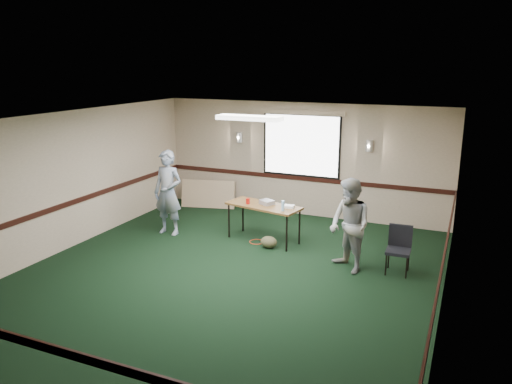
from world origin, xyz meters
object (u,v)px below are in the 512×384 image
at_px(folding_table, 264,208).
at_px(person_left, 168,193).
at_px(conference_chair, 399,245).
at_px(person_right, 350,226).
at_px(projector, 267,202).

relative_size(folding_table, person_left, 0.90).
height_order(conference_chair, person_right, person_right).
distance_m(projector, person_left, 2.14).
relative_size(projector, person_right, 0.16).
height_order(conference_chair, person_left, person_left).
distance_m(folding_table, person_right, 2.12).
xyz_separation_m(folding_table, conference_chair, (2.79, -0.49, -0.23)).
height_order(folding_table, projector, projector).
bearing_deg(conference_chair, projector, 167.00).
relative_size(folding_table, projector, 6.19).
bearing_deg(folding_table, conference_chair, 1.32).
xyz_separation_m(projector, person_right, (1.92, -0.86, 0.02)).
relative_size(conference_chair, person_right, 0.50).
bearing_deg(projector, person_left, -140.24).
xyz_separation_m(person_left, person_right, (4.01, -0.41, -0.08)).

